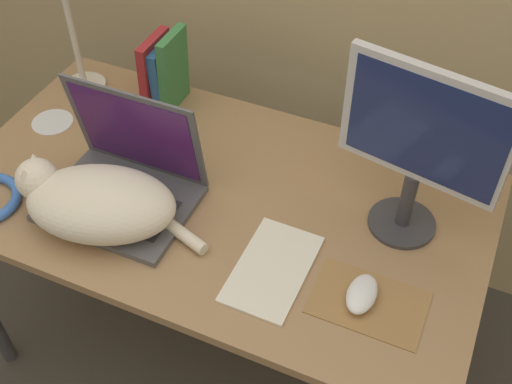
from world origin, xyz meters
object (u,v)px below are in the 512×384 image
object	(u,v)px
book_row	(164,72)
cd_disc	(52,122)
cat	(96,202)
computer_mouse	(362,294)
external_monitor	(421,144)
notepad	(272,269)
laptop	(125,181)

from	to	relation	value
book_row	cd_disc	distance (m)	0.36
cat	book_row	xyz separation A→B (m)	(-0.09, 0.50, 0.03)
book_row	cd_disc	xyz separation A→B (m)	(-0.26, -0.22, -0.11)
computer_mouse	cd_disc	distance (m)	1.04
cat	book_row	size ratio (longest dim) A/B	2.05
cat	external_monitor	world-z (taller)	external_monitor
external_monitor	cd_disc	bearing A→B (deg)	-178.77
cat	external_monitor	distance (m)	0.77
external_monitor	cd_disc	xyz separation A→B (m)	(-1.04, -0.02, -0.27)
notepad	cd_disc	world-z (taller)	notepad
external_monitor	cd_disc	distance (m)	1.07
cat	computer_mouse	distance (m)	0.67
computer_mouse	book_row	xyz separation A→B (m)	(-0.75, 0.46, 0.09)
cat	book_row	bearing A→B (deg)	100.31
cat	notepad	world-z (taller)	cat
laptop	computer_mouse	xyz separation A→B (m)	(0.65, -0.06, -0.03)
cat	cd_disc	distance (m)	0.45
external_monitor	computer_mouse	distance (m)	0.36
external_monitor	notepad	size ratio (longest dim) A/B	1.68
laptop	cat	distance (m)	0.11
book_row	notepad	xyz separation A→B (m)	(0.54, -0.46, -0.10)
laptop	book_row	world-z (taller)	laptop
laptop	computer_mouse	distance (m)	0.66
notepad	cd_disc	distance (m)	0.83
external_monitor	laptop	bearing A→B (deg)	-164.16
laptop	computer_mouse	bearing A→B (deg)	-5.62
laptop	cat	world-z (taller)	laptop
computer_mouse	cat	bearing A→B (deg)	-176.44
laptop	notepad	size ratio (longest dim) A/B	1.33
laptop	cd_disc	distance (m)	0.40
cat	external_monitor	xyz separation A→B (m)	(0.69, 0.30, 0.19)
notepad	book_row	bearing A→B (deg)	139.40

